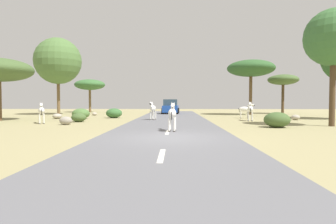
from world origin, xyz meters
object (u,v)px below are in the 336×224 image
(rock_0, at_px, (95,114))
(rock_2, at_px, (57,116))
(zebra_1, at_px, (250,109))
(tree_0, at_px, (58,61))
(bush_3, at_px, (114,113))
(tree_5, at_px, (334,38))
(rock_3, at_px, (296,117))
(zebra_2, at_px, (172,114))
(tree_7, at_px, (283,80))
(tree_4, at_px, (251,69))
(zebra_3, at_px, (245,109))
(bush_2, at_px, (81,114))
(rock_1, at_px, (66,121))
(zebra_4, at_px, (41,111))
(car_0, at_px, (171,107))
(zebra_0, at_px, (153,109))
(bush_1, at_px, (79,118))
(tree_6, at_px, (90,85))
(bush_4, at_px, (277,120))

(rock_0, relative_size, rock_2, 0.63)
(zebra_1, relative_size, tree_0, 0.18)
(rock_2, bearing_deg, zebra_1, -7.82)
(bush_3, bearing_deg, zebra_1, -17.43)
(tree_5, height_order, rock_3, tree_5)
(zebra_2, relative_size, bush_3, 1.05)
(tree_7, bearing_deg, tree_4, -148.03)
(zebra_3, height_order, bush_2, zebra_3)
(bush_2, bearing_deg, rock_1, -80.40)
(zebra_4, xyz_separation_m, bush_3, (3.65, 6.81, -0.44))
(rock_3, bearing_deg, zebra_3, 147.75)
(rock_1, bearing_deg, car_0, 67.73)
(zebra_4, height_order, bush_2, zebra_4)
(zebra_0, distance_m, bush_2, 6.72)
(zebra_0, height_order, zebra_4, zebra_0)
(zebra_1, bearing_deg, bush_3, 175.55)
(tree_5, bearing_deg, bush_1, 169.19)
(zebra_0, relative_size, rock_3, 2.36)
(tree_7, relative_size, rock_3, 7.20)
(tree_6, relative_size, bush_1, 4.17)
(bush_2, bearing_deg, rock_3, -2.87)
(zebra_3, relative_size, rock_0, 2.68)
(car_0, xyz_separation_m, tree_5, (10.36, -17.07, 4.64))
(zebra_0, distance_m, rock_3, 11.93)
(zebra_0, xyz_separation_m, car_0, (1.28, 11.87, -0.11))
(zebra_1, relative_size, rock_3, 2.39)
(zebra_3, distance_m, tree_0, 21.80)
(rock_2, bearing_deg, bush_3, 16.43)
(car_0, bearing_deg, tree_5, -56.14)
(car_0, xyz_separation_m, bush_2, (-7.77, -10.19, -0.39))
(zebra_3, bearing_deg, zebra_4, -56.33)
(tree_4, bearing_deg, zebra_0, -137.00)
(tree_0, relative_size, bush_1, 7.98)
(bush_1, distance_m, bush_4, 14.01)
(tree_4, height_order, bush_3, tree_4)
(bush_2, bearing_deg, tree_6, 103.86)
(zebra_4, bearing_deg, zebra_0, -1.29)
(zebra_2, distance_m, zebra_4, 10.61)
(rock_0, xyz_separation_m, rock_2, (-1.71, -5.76, 0.06))
(bush_4, relative_size, rock_0, 2.84)
(tree_7, bearing_deg, bush_3, -153.62)
(rock_1, bearing_deg, rock_0, 97.17)
(tree_4, height_order, bush_4, tree_4)
(zebra_2, relative_size, car_0, 0.36)
(rock_3, bearing_deg, car_0, 133.65)
(zebra_2, height_order, tree_5, tree_5)
(bush_1, relative_size, bush_3, 0.75)
(zebra_4, xyz_separation_m, tree_5, (19.18, -1.66, 4.60))
(zebra_3, bearing_deg, zebra_1, 3.83)
(rock_3, bearing_deg, zebra_2, -136.91)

